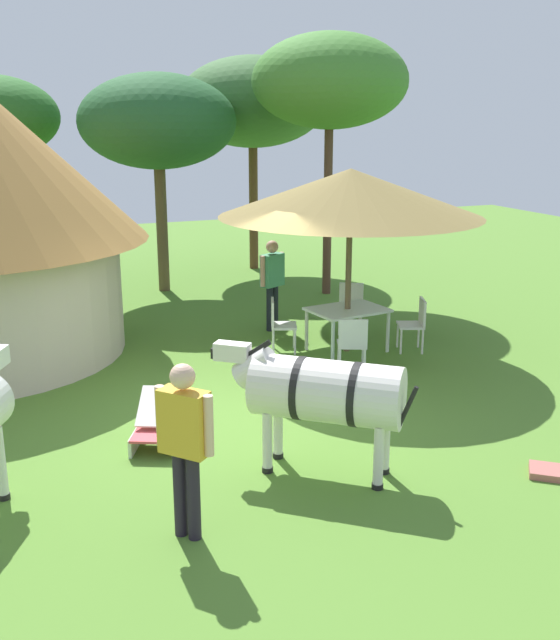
{
  "coord_description": "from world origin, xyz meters",
  "views": [
    {
      "loc": [
        -3.01,
        -9.07,
        3.9
      ],
      "look_at": [
        0.9,
        0.59,
        1.0
      ],
      "focal_mm": 41.89,
      "sensor_mm": 36.0,
      "label": 1
    }
  ],
  "objects_px": {
    "patio_dining_table": "(347,314)",
    "acacia_tree_left_background": "(158,122)",
    "shade_umbrella": "(351,193)",
    "guest_beside_umbrella": "(272,277)",
    "patio_chair_near_hut": "(416,321)",
    "patio_chair_near_lawn": "(351,304)",
    "patio_chair_east_end": "(279,322)",
    "striped_lounge_chair": "(158,427)",
    "patio_chair_west_end": "(352,341)",
    "acacia_tree_behind_hut": "(253,103)",
    "zebra_by_umbrella": "(322,391)",
    "acacia_tree_right_background": "(330,82)",
    "standing_watcher": "(185,435)"
  },
  "relations": [
    {
      "from": "shade_umbrella",
      "to": "patio_chair_west_end",
      "type": "relative_size",
      "value": 4.76
    },
    {
      "from": "patio_chair_west_end",
      "to": "patio_chair_near_lawn",
      "type": "bearing_deg",
      "value": 86.49
    },
    {
      "from": "patio_chair_east_end",
      "to": "acacia_tree_behind_hut",
      "type": "height_order",
      "value": "acacia_tree_behind_hut"
    },
    {
      "from": "striped_lounge_chair",
      "to": "acacia_tree_left_background",
      "type": "relative_size",
      "value": 0.2
    },
    {
      "from": "standing_watcher",
      "to": "zebra_by_umbrella",
      "type": "height_order",
      "value": "standing_watcher"
    },
    {
      "from": "patio_dining_table",
      "to": "patio_chair_west_end",
      "type": "xyz_separation_m",
      "value": [
        -0.45,
        -1.06,
        -0.13
      ]
    },
    {
      "from": "standing_watcher",
      "to": "striped_lounge_chair",
      "type": "relative_size",
      "value": 1.82
    },
    {
      "from": "standing_watcher",
      "to": "acacia_tree_left_background",
      "type": "relative_size",
      "value": 0.37
    },
    {
      "from": "patio_dining_table",
      "to": "patio_chair_near_hut",
      "type": "bearing_deg",
      "value": -21.8
    },
    {
      "from": "acacia_tree_right_background",
      "to": "patio_dining_table",
      "type": "bearing_deg",
      "value": -110.69
    },
    {
      "from": "patio_dining_table",
      "to": "guest_beside_umbrella",
      "type": "xyz_separation_m",
      "value": [
        -0.71,
        1.65,
        0.36
      ]
    },
    {
      "from": "shade_umbrella",
      "to": "guest_beside_umbrella",
      "type": "height_order",
      "value": "shade_umbrella"
    },
    {
      "from": "patio_dining_table",
      "to": "patio_chair_near_lawn",
      "type": "xyz_separation_m",
      "value": [
        0.58,
        1.0,
        -0.13
      ]
    },
    {
      "from": "patio_chair_west_end",
      "to": "standing_watcher",
      "type": "relative_size",
      "value": 0.52
    },
    {
      "from": "patio_dining_table",
      "to": "acacia_tree_right_background",
      "type": "height_order",
      "value": "acacia_tree_right_background"
    },
    {
      "from": "patio_chair_east_end",
      "to": "striped_lounge_chair",
      "type": "height_order",
      "value": "patio_chair_east_end"
    },
    {
      "from": "patio_chair_west_end",
      "to": "guest_beside_umbrella",
      "type": "distance_m",
      "value": 2.77
    },
    {
      "from": "guest_beside_umbrella",
      "to": "patio_chair_east_end",
      "type": "bearing_deg",
      "value": 46.47
    },
    {
      "from": "patio_chair_near_hut",
      "to": "patio_chair_near_lawn",
      "type": "distance_m",
      "value": 1.51
    },
    {
      "from": "patio_chair_near_lawn",
      "to": "patio_chair_west_end",
      "type": "bearing_deg",
      "value": 93.51
    },
    {
      "from": "patio_dining_table",
      "to": "acacia_tree_left_background",
      "type": "height_order",
      "value": "acacia_tree_left_background"
    },
    {
      "from": "shade_umbrella",
      "to": "acacia_tree_right_background",
      "type": "height_order",
      "value": "acacia_tree_right_background"
    },
    {
      "from": "patio_chair_near_hut",
      "to": "acacia_tree_right_background",
      "type": "distance_m",
      "value": 5.94
    },
    {
      "from": "zebra_by_umbrella",
      "to": "acacia_tree_behind_hut",
      "type": "distance_m",
      "value": 11.93
    },
    {
      "from": "patio_chair_east_end",
      "to": "standing_watcher",
      "type": "bearing_deg",
      "value": -10.0
    },
    {
      "from": "patio_chair_near_hut",
      "to": "zebra_by_umbrella",
      "type": "relative_size",
      "value": 0.47
    },
    {
      "from": "patio_chair_east_end",
      "to": "standing_watcher",
      "type": "xyz_separation_m",
      "value": [
        -2.94,
        -4.99,
        0.52
      ]
    },
    {
      "from": "patio_dining_table",
      "to": "patio_chair_east_end",
      "type": "distance_m",
      "value": 1.16
    },
    {
      "from": "guest_beside_umbrella",
      "to": "acacia_tree_behind_hut",
      "type": "height_order",
      "value": "acacia_tree_behind_hut"
    },
    {
      "from": "acacia_tree_left_background",
      "to": "striped_lounge_chair",
      "type": "bearing_deg",
      "value": -103.99
    },
    {
      "from": "striped_lounge_chair",
      "to": "acacia_tree_behind_hut",
      "type": "xyz_separation_m",
      "value": [
        4.77,
        9.7,
        3.89
      ]
    },
    {
      "from": "zebra_by_umbrella",
      "to": "acacia_tree_left_background",
      "type": "relative_size",
      "value": 0.4
    },
    {
      "from": "patio_chair_west_end",
      "to": "zebra_by_umbrella",
      "type": "bearing_deg",
      "value": -100.05
    },
    {
      "from": "guest_beside_umbrella",
      "to": "standing_watcher",
      "type": "bearing_deg",
      "value": 35.14
    },
    {
      "from": "acacia_tree_right_background",
      "to": "patio_chair_near_lawn",
      "type": "bearing_deg",
      "value": -107.17
    },
    {
      "from": "patio_chair_west_end",
      "to": "striped_lounge_chair",
      "type": "relative_size",
      "value": 0.94
    },
    {
      "from": "shade_umbrella",
      "to": "acacia_tree_right_background",
      "type": "bearing_deg",
      "value": 69.31
    },
    {
      "from": "acacia_tree_left_background",
      "to": "acacia_tree_behind_hut",
      "type": "bearing_deg",
      "value": 30.14
    },
    {
      "from": "patio_chair_west_end",
      "to": "striped_lounge_chair",
      "type": "xyz_separation_m",
      "value": [
        -3.38,
        -1.46,
        -0.27
      ]
    },
    {
      "from": "zebra_by_umbrella",
      "to": "acacia_tree_left_background",
      "type": "xyz_separation_m",
      "value": [
        0.47,
        9.43,
        2.75
      ]
    },
    {
      "from": "striped_lounge_chair",
      "to": "guest_beside_umbrella",
      "type": "bearing_deg",
      "value": -101.54
    },
    {
      "from": "shade_umbrella",
      "to": "striped_lounge_chair",
      "type": "relative_size",
      "value": 4.5
    },
    {
      "from": "shade_umbrella",
      "to": "guest_beside_umbrella",
      "type": "xyz_separation_m",
      "value": [
        -0.71,
        1.65,
        -1.65
      ]
    },
    {
      "from": "zebra_by_umbrella",
      "to": "guest_beside_umbrella",
      "type": "bearing_deg",
      "value": 24.04
    },
    {
      "from": "patio_chair_west_end",
      "to": "guest_beside_umbrella",
      "type": "relative_size",
      "value": 0.54
    },
    {
      "from": "zebra_by_umbrella",
      "to": "acacia_tree_right_background",
      "type": "height_order",
      "value": "acacia_tree_right_background"
    },
    {
      "from": "patio_chair_near_hut",
      "to": "standing_watcher",
      "type": "bearing_deg",
      "value": 151.07
    },
    {
      "from": "patio_chair_west_end",
      "to": "guest_beside_umbrella",
      "type": "xyz_separation_m",
      "value": [
        -0.25,
        2.71,
        0.49
      ]
    },
    {
      "from": "patio_dining_table",
      "to": "acacia_tree_behind_hut",
      "type": "xyz_separation_m",
      "value": [
        0.95,
        7.17,
        3.49
      ]
    },
    {
      "from": "striped_lounge_chair",
      "to": "patio_chair_west_end",
      "type": "bearing_deg",
      "value": -131.33
    }
  ]
}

